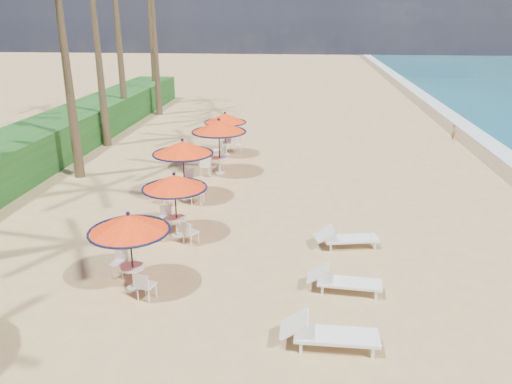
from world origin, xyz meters
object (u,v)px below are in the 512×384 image
station_3 (218,131)px  lounger_mid (342,280)px  lounger_far (345,237)px  station_0 (129,230)px  station_1 (174,190)px  lounger_near (326,333)px  station_4 (226,123)px  station_2 (183,155)px

station_3 → lounger_mid: (4.86, -9.70, -1.60)m
lounger_mid → lounger_far: lounger_far is taller
lounger_mid → lounger_far: size_ratio=0.97×
station_3 → station_0: bearing=-93.0°
station_1 → lounger_near: bearing=-48.8°
station_3 → station_4: bearing=93.0°
station_3 → lounger_near: bearing=-70.0°
station_2 → station_4: size_ratio=1.09×
station_0 → lounger_near: (4.91, -1.98, -1.30)m
lounger_far → station_0: bearing=-163.0°
station_2 → station_3: bearing=77.6°
station_0 → station_2: 6.67m
lounger_far → station_4: bearing=106.3°
station_3 → lounger_far: station_3 is taller
lounger_mid → station_3: bearing=121.2°
station_3 → station_2: bearing=-102.4°
station_0 → lounger_far: bearing=28.0°
station_4 → lounger_near: size_ratio=1.04×
station_2 → lounger_near: size_ratio=1.13×
station_0 → station_2: bearing=91.9°
station_1 → lounger_far: (5.35, -0.30, -1.25)m
station_2 → lounger_far: (5.86, -3.66, -1.44)m
station_0 → lounger_near: bearing=-21.9°
station_1 → station_3: size_ratio=0.86×
lounger_mid → station_1: bearing=154.7°
station_2 → lounger_far: size_ratio=1.20×
station_0 → station_3: bearing=87.0°
station_4 → lounger_far: (5.28, -10.20, -1.30)m
station_2 → lounger_far: bearing=-32.0°
station_4 → lounger_mid: station_4 is taller
lounger_near → station_0: bearing=158.6°
station_0 → station_4: 13.21m
station_0 → lounger_far: (5.64, 3.00, -1.33)m
station_0 → station_4: bearing=88.4°
station_2 → lounger_far: station_2 is taller
station_3 → lounger_mid: size_ratio=1.30×
lounger_near → station_2: bearing=121.2°
station_1 → lounger_near: station_1 is taller
station_0 → station_1: bearing=85.0°
lounger_near → lounger_far: 5.04m
station_1 → lounger_far: bearing=-3.2°
station_2 → station_3: size_ratio=0.96×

